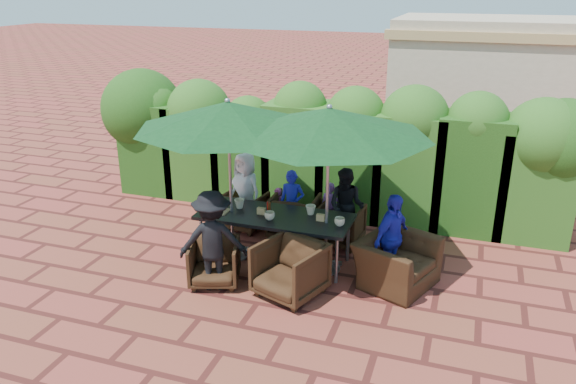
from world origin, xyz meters
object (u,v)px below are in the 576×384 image
(umbrella_right, at_px, (329,122))
(chair_far_left, at_px, (244,209))
(chair_near_left, at_px, (214,261))
(dining_table, at_px, (275,220))
(chair_far_right, at_px, (340,223))
(chair_near_right, at_px, (290,267))
(chair_end_right, at_px, (397,255))
(chair_far_mid, at_px, (294,214))
(umbrella_left, at_px, (228,115))

(umbrella_right, height_order, chair_far_left, umbrella_right)
(chair_far_left, xyz_separation_m, chair_near_left, (0.35, -1.88, -0.00))
(dining_table, distance_m, chair_far_right, 1.24)
(umbrella_right, xyz_separation_m, chair_near_left, (-1.37, -0.87, -1.87))
(dining_table, xyz_separation_m, chair_near_right, (0.53, -0.86, -0.26))
(chair_near_left, relative_size, chair_end_right, 0.66)
(dining_table, relative_size, chair_far_mid, 2.94)
(chair_far_left, distance_m, chair_far_right, 1.70)
(umbrella_right, bearing_deg, chair_near_right, -107.89)
(umbrella_left, xyz_separation_m, chair_near_right, (1.18, -0.78, -1.80))
(chair_far_mid, height_order, chair_near_left, chair_far_mid)
(chair_near_left, bearing_deg, dining_table, 39.42)
(chair_far_right, relative_size, chair_end_right, 0.68)
(umbrella_left, relative_size, chair_end_right, 2.59)
(umbrella_right, distance_m, chair_near_left, 2.48)
(chair_far_left, xyz_separation_m, chair_near_right, (1.44, -1.85, 0.07))
(dining_table, relative_size, umbrella_right, 0.81)
(dining_table, distance_m, chair_end_right, 1.85)
(dining_table, height_order, chair_end_right, chair_end_right)
(chair_near_left, relative_size, chair_near_right, 0.83)
(dining_table, relative_size, chair_near_right, 2.76)
(dining_table, xyz_separation_m, umbrella_right, (0.80, -0.02, 1.54))
(chair_far_left, xyz_separation_m, chair_far_right, (1.70, -0.07, 0.01))
(umbrella_left, height_order, chair_end_right, umbrella_left)
(umbrella_right, height_order, chair_far_right, umbrella_right)
(chair_far_left, bearing_deg, chair_near_right, 135.72)
(chair_far_mid, bearing_deg, chair_end_right, 149.02)
(chair_end_right, bearing_deg, umbrella_left, 111.00)
(chair_far_right, height_order, chair_end_right, chair_end_right)
(dining_table, xyz_separation_m, umbrella_left, (-0.66, -0.08, 1.54))
(chair_near_right, bearing_deg, chair_end_right, 49.62)
(chair_far_left, bearing_deg, chair_far_mid, -175.29)
(dining_table, relative_size, chair_end_right, 2.20)
(chair_near_left, height_order, chair_near_right, chair_near_right)
(chair_far_mid, distance_m, chair_near_left, 1.92)
(chair_near_left, xyz_separation_m, chair_end_right, (2.41, 0.78, 0.11))
(chair_end_right, bearing_deg, chair_near_left, 129.73)
(dining_table, height_order, chair_far_mid, chair_far_mid)
(umbrella_right, bearing_deg, umbrella_left, -177.75)
(chair_far_right, bearing_deg, umbrella_left, 39.51)
(umbrella_left, height_order, chair_far_right, umbrella_left)
(chair_far_left, bearing_deg, chair_end_right, 165.95)
(dining_table, distance_m, umbrella_left, 1.67)
(chair_far_left, bearing_deg, chair_near_left, 108.16)
(umbrella_right, relative_size, chair_far_right, 4.00)
(chair_far_left, relative_size, chair_end_right, 0.67)
(chair_near_right, distance_m, chair_end_right, 1.51)
(umbrella_left, bearing_deg, chair_near_left, -83.94)
(chair_far_right, height_order, chair_near_right, chair_near_right)
(chair_far_mid, relative_size, chair_near_right, 0.94)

